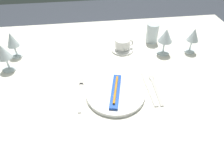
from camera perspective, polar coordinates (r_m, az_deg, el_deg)
name	(u,v)px	position (r m, az deg, el deg)	size (l,w,h in m)	color
ground_plane	(109,144)	(1.64, -0.86, -18.82)	(6.00, 6.00, 0.00)	#383D47
dining_table	(108,79)	(1.13, -1.18, -1.31)	(1.80, 1.11, 0.74)	silver
dinner_plate	(116,93)	(0.92, 0.99, -5.31)	(0.26, 0.26, 0.02)	white
toothbrush_package	(116,91)	(0.91, 1.01, -4.57)	(0.08, 0.21, 0.02)	blue
fork_outer	(81,93)	(0.94, -8.69, -5.07)	(0.03, 0.21, 0.00)	beige
dinner_knife	(149,89)	(0.96, 10.33, -4.05)	(0.02, 0.23, 0.00)	beige
spoon_soup	(154,86)	(0.99, 11.76, -3.05)	(0.03, 0.21, 0.01)	beige
saucer_left	(122,49)	(1.21, 2.88, 7.09)	(0.13, 0.13, 0.01)	white
coffee_cup_left	(123,44)	(1.19, 3.01, 8.51)	(0.11, 0.08, 0.06)	white
wine_glass_centre	(12,41)	(1.23, -26.12, 8.45)	(0.06, 0.06, 0.15)	silver
wine_glass_left	(193,36)	(1.23, 21.78, 9.95)	(0.07, 0.07, 0.14)	silver
wine_glass_right	(166,37)	(1.16, 14.76, 10.20)	(0.08, 0.08, 0.15)	silver
wine_glass_far	(3,53)	(1.14, -28.04, 5.27)	(0.07, 0.07, 0.15)	silver
drink_tumbler	(152,34)	(1.29, 11.14, 11.03)	(0.07, 0.07, 0.12)	silver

